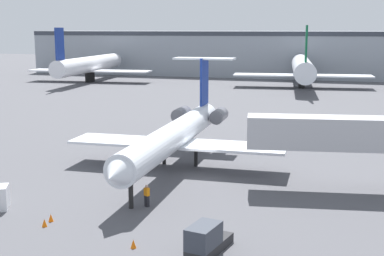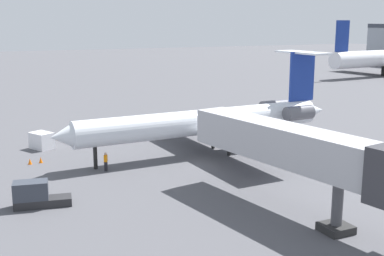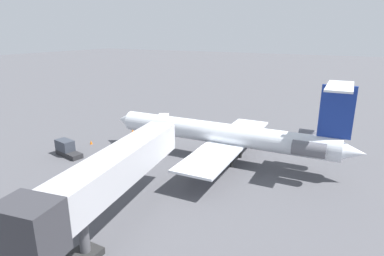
{
  "view_description": "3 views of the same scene",
  "coord_description": "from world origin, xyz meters",
  "px_view_note": "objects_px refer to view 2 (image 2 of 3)",
  "views": [
    {
      "loc": [
        12.85,
        -45.01,
        13.02
      ],
      "look_at": [
        -1.6,
        1.6,
        3.94
      ],
      "focal_mm": 49.87,
      "sensor_mm": 36.0,
      "label": 1
    },
    {
      "loc": [
        40.51,
        -20.93,
        12.98
      ],
      "look_at": [
        -3.77,
        -0.3,
        2.63
      ],
      "focal_mm": 46.96,
      "sensor_mm": 36.0,
      "label": 2
    },
    {
      "loc": [
        30.23,
        15.09,
        14.81
      ],
      "look_at": [
        -1.75,
        -2.53,
        3.84
      ],
      "focal_mm": 30.03,
      "sensor_mm": 36.0,
      "label": 3
    }
  ],
  "objects_px": {
    "jet_bridge": "(304,151)",
    "traffic_cone_near": "(22,186)",
    "regional_jet": "(213,120)",
    "cargo_container_uld": "(42,141)",
    "traffic_cone_mid": "(41,160)",
    "ground_crew_marshaller": "(106,161)",
    "baggage_tug_lead": "(36,195)",
    "traffic_cone_far": "(30,161)"
  },
  "relations": [
    {
      "from": "jet_bridge",
      "to": "traffic_cone_near",
      "type": "bearing_deg",
      "value": -130.76
    },
    {
      "from": "regional_jet",
      "to": "traffic_cone_near",
      "type": "distance_m",
      "value": 19.44
    },
    {
      "from": "cargo_container_uld",
      "to": "traffic_cone_mid",
      "type": "bearing_deg",
      "value": -9.81
    },
    {
      "from": "ground_crew_marshaller",
      "to": "baggage_tug_lead",
      "type": "distance_m",
      "value": 9.5
    },
    {
      "from": "ground_crew_marshaller",
      "to": "jet_bridge",
      "type": "bearing_deg",
      "value": 29.14
    },
    {
      "from": "traffic_cone_far",
      "to": "baggage_tug_lead",
      "type": "bearing_deg",
      "value": -5.16
    },
    {
      "from": "baggage_tug_lead",
      "to": "regional_jet",
      "type": "bearing_deg",
      "value": 113.66
    },
    {
      "from": "ground_crew_marshaller",
      "to": "regional_jet",
      "type": "bearing_deg",
      "value": 97.56
    },
    {
      "from": "traffic_cone_mid",
      "to": "traffic_cone_far",
      "type": "xyz_separation_m",
      "value": [
        0.13,
        -0.99,
        0.0
      ]
    },
    {
      "from": "ground_crew_marshaller",
      "to": "cargo_container_uld",
      "type": "bearing_deg",
      "value": -159.78
    },
    {
      "from": "ground_crew_marshaller",
      "to": "traffic_cone_far",
      "type": "distance_m",
      "value": 7.73
    },
    {
      "from": "regional_jet",
      "to": "jet_bridge",
      "type": "xyz_separation_m",
      "value": [
        17.76,
        -2.43,
        1.29
      ]
    },
    {
      "from": "regional_jet",
      "to": "baggage_tug_lead",
      "type": "height_order",
      "value": "regional_jet"
    },
    {
      "from": "regional_jet",
      "to": "cargo_container_uld",
      "type": "distance_m",
      "value": 18.06
    },
    {
      "from": "ground_crew_marshaller",
      "to": "traffic_cone_mid",
      "type": "relative_size",
      "value": 3.07
    },
    {
      "from": "jet_bridge",
      "to": "cargo_container_uld",
      "type": "bearing_deg",
      "value": -154.24
    },
    {
      "from": "cargo_container_uld",
      "to": "traffic_cone_far",
      "type": "xyz_separation_m",
      "value": [
        5.62,
        -1.94,
        -0.59
      ]
    },
    {
      "from": "jet_bridge",
      "to": "traffic_cone_near",
      "type": "distance_m",
      "value": 22.11
    },
    {
      "from": "baggage_tug_lead",
      "to": "traffic_cone_mid",
      "type": "xyz_separation_m",
      "value": [
        -11.66,
        2.04,
        -0.56
      ]
    },
    {
      "from": "jet_bridge",
      "to": "traffic_cone_far",
      "type": "xyz_separation_m",
      "value": [
        -21.24,
        -14.91,
        -4.4
      ]
    },
    {
      "from": "regional_jet",
      "to": "ground_crew_marshaller",
      "type": "xyz_separation_m",
      "value": [
        1.52,
        -11.48,
        -2.53
      ]
    },
    {
      "from": "traffic_cone_near",
      "to": "regional_jet",
      "type": "bearing_deg",
      "value": 100.86
    },
    {
      "from": "traffic_cone_far",
      "to": "jet_bridge",
      "type": "bearing_deg",
      "value": 35.05
    },
    {
      "from": "baggage_tug_lead",
      "to": "traffic_cone_near",
      "type": "distance_m",
      "value": 4.5
    },
    {
      "from": "ground_crew_marshaller",
      "to": "cargo_container_uld",
      "type": "distance_m",
      "value": 11.32
    },
    {
      "from": "baggage_tug_lead",
      "to": "traffic_cone_near",
      "type": "height_order",
      "value": "baggage_tug_lead"
    },
    {
      "from": "traffic_cone_near",
      "to": "traffic_cone_mid",
      "type": "xyz_separation_m",
      "value": [
        -7.23,
        2.5,
        0.0
      ]
    },
    {
      "from": "ground_crew_marshaller",
      "to": "traffic_cone_mid",
      "type": "height_order",
      "value": "ground_crew_marshaller"
    },
    {
      "from": "traffic_cone_mid",
      "to": "traffic_cone_far",
      "type": "bearing_deg",
      "value": -82.79
    },
    {
      "from": "traffic_cone_mid",
      "to": "cargo_container_uld",
      "type": "bearing_deg",
      "value": 170.19
    },
    {
      "from": "regional_jet",
      "to": "ground_crew_marshaller",
      "type": "height_order",
      "value": "regional_jet"
    },
    {
      "from": "jet_bridge",
      "to": "traffic_cone_far",
      "type": "relative_size",
      "value": 33.99
    },
    {
      "from": "ground_crew_marshaller",
      "to": "traffic_cone_near",
      "type": "bearing_deg",
      "value": -74.14
    },
    {
      "from": "traffic_cone_far",
      "to": "cargo_container_uld",
      "type": "bearing_deg",
      "value": 160.92
    },
    {
      "from": "traffic_cone_far",
      "to": "traffic_cone_mid",
      "type": "bearing_deg",
      "value": 97.21
    },
    {
      "from": "jet_bridge",
      "to": "ground_crew_marshaller",
      "type": "height_order",
      "value": "jet_bridge"
    },
    {
      "from": "ground_crew_marshaller",
      "to": "baggage_tug_lead",
      "type": "xyz_separation_m",
      "value": [
        6.53,
        -6.9,
        -0.02
      ]
    },
    {
      "from": "cargo_container_uld",
      "to": "traffic_cone_near",
      "type": "distance_m",
      "value": 13.19
    },
    {
      "from": "jet_bridge",
      "to": "traffic_cone_far",
      "type": "distance_m",
      "value": 26.32
    },
    {
      "from": "ground_crew_marshaller",
      "to": "traffic_cone_near",
      "type": "xyz_separation_m",
      "value": [
        2.09,
        -7.36,
        -0.58
      ]
    },
    {
      "from": "jet_bridge",
      "to": "traffic_cone_near",
      "type": "height_order",
      "value": "jet_bridge"
    },
    {
      "from": "baggage_tug_lead",
      "to": "traffic_cone_near",
      "type": "bearing_deg",
      "value": -174.03
    }
  ]
}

